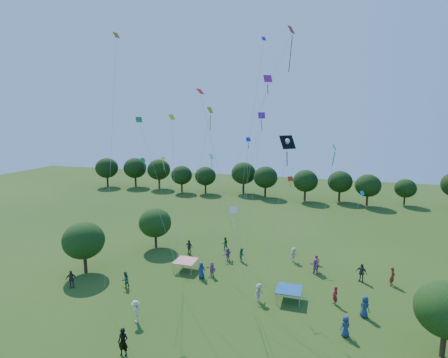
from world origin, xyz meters
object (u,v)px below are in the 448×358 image
near_tree_west (84,240)px  near_tree_north (155,223)px  near_tree_east (447,310)px  red_high_kite (272,79)px  tent_blue (289,289)px  pirate_kite (287,145)px  man_in_black (123,342)px  tent_red_stripe (186,261)px

near_tree_west → near_tree_north: bearing=66.4°
near_tree_east → red_high_kite: bearing=154.4°
near_tree_east → red_high_kite: (-13.14, 6.29, 15.89)m
near_tree_west → tent_blue: near_tree_west is taller
pirate_kite → man_in_black: bearing=-134.9°
near_tree_north → red_high_kite: (15.22, -6.23, 16.16)m
man_in_black → red_high_kite: red_high_kite is taller
tent_red_stripe → pirate_kite: bearing=-21.0°
pirate_kite → red_high_kite: (-1.77, 2.91, 5.41)m
man_in_black → pirate_kite: bearing=39.2°
near_tree_east → pirate_kite: bearing=163.4°
near_tree_west → near_tree_north: (3.73, 8.54, -0.29)m
near_tree_east → tent_blue: near_tree_east is taller
near_tree_east → tent_red_stripe: near_tree_east is taller
near_tree_east → pirate_kite: (-11.37, 3.39, 10.48)m
tent_blue → man_in_black: bearing=-133.3°
red_high_kite → near_tree_north: bearing=157.7°
tent_blue → pirate_kite: size_ratio=0.16×
near_tree_east → tent_red_stripe: bearing=161.2°
near_tree_north → red_high_kite: bearing=-22.3°
near_tree_east → tent_blue: bearing=157.9°
tent_blue → man_in_black: 14.65m
near_tree_east → man_in_black: 21.99m
pirate_kite → near_tree_north: bearing=151.7°
tent_blue → tent_red_stripe: bearing=164.6°
near_tree_north → tent_red_stripe: size_ratio=2.29×
man_in_black → red_high_kite: size_ratio=0.09×
near_tree_west → tent_red_stripe: 10.83m
near_tree_west → tent_red_stripe: (9.93, 3.54, -2.48)m
near_tree_west → red_high_kite: red_high_kite is taller
near_tree_east → pirate_kite: pirate_kite is taller
near_tree_west → near_tree_east: bearing=-7.1°
near_tree_north → near_tree_east: size_ratio=0.94×
tent_blue → man_in_black: man_in_black is taller
tent_blue → man_in_black: size_ratio=1.11×
tent_red_stripe → red_high_kite: red_high_kite is taller
near_tree_north → tent_blue: 19.37m
tent_red_stripe → man_in_black: (1.22, -13.76, -0.04)m
near_tree_west → near_tree_east: 32.33m
near_tree_north → pirate_kite: (16.98, -9.14, 10.75)m
pirate_kite → red_high_kite: size_ratio=0.60×
red_high_kite → near_tree_east: bearing=-25.6°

